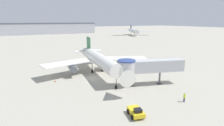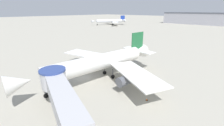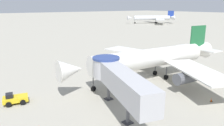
{
  "view_description": "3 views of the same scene",
  "coord_description": "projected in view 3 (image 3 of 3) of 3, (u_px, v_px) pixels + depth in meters",
  "views": [
    {
      "loc": [
        -16.19,
        -42.6,
        15.09
      ],
      "look_at": [
        7.65,
        3.11,
        2.58
      ],
      "focal_mm": 28.0,
      "sensor_mm": 36.0,
      "label": 1
    },
    {
      "loc": [
        26.95,
        -18.84,
        15.17
      ],
      "look_at": [
        5.83,
        3.06,
        4.4
      ],
      "focal_mm": 24.0,
      "sensor_mm": 36.0,
      "label": 2
    },
    {
      "loc": [
        30.97,
        -27.43,
        13.81
      ],
      "look_at": [
        -2.13,
        -3.43,
        2.95
      ],
      "focal_mm": 35.0,
      "sensor_mm": 36.0,
      "label": 3
    }
  ],
  "objects": [
    {
      "name": "pushback_tug_yellow",
      "position": [
        15.0,
        99.0,
        31.52
      ],
      "size": [
        2.79,
        3.72,
        1.62
      ],
      "rotation": [
        0.0,
        0.0,
        -0.22
      ],
      "color": "yellow",
      "rests_on": "ground_plane"
    },
    {
      "name": "traffic_cone_starboard_wing",
      "position": [
        211.0,
        100.0,
        32.19
      ],
      "size": [
        0.35,
        0.35,
        0.59
      ],
      "color": "black",
      "rests_on": "ground_plane"
    },
    {
      "name": "ground_plane",
      "position": [
        132.0,
        77.0,
        43.34
      ],
      "size": [
        800.0,
        800.0,
        0.0
      ],
      "primitive_type": "plane",
      "color": "#A8A393"
    },
    {
      "name": "traffic_cone_port_wing",
      "position": [
        109.0,
        64.0,
        51.51
      ],
      "size": [
        0.38,
        0.38,
        0.63
      ],
      "color": "black",
      "rests_on": "ground_plane"
    },
    {
      "name": "background_jet_blue_tail",
      "position": [
        153.0,
        18.0,
        169.19
      ],
      "size": [
        34.18,
        35.44,
        9.64
      ],
      "rotation": [
        0.0,
        0.0,
        -0.51
      ],
      "color": "silver",
      "rests_on": "ground_plane"
    },
    {
      "name": "jet_bridge",
      "position": [
        117.0,
        77.0,
        28.56
      ],
      "size": [
        15.89,
        7.33,
        6.32
      ],
      "rotation": [
        0.0,
        0.0,
        -0.29
      ],
      "color": "#B7B7BC",
      "rests_on": "ground_plane"
    },
    {
      "name": "main_airplane",
      "position": [
        153.0,
        58.0,
        41.14
      ],
      "size": [
        32.26,
        33.37,
        9.68
      ],
      "rotation": [
        0.0,
        0.0,
        -0.1
      ],
      "color": "white",
      "rests_on": "ground_plane"
    }
  ]
}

